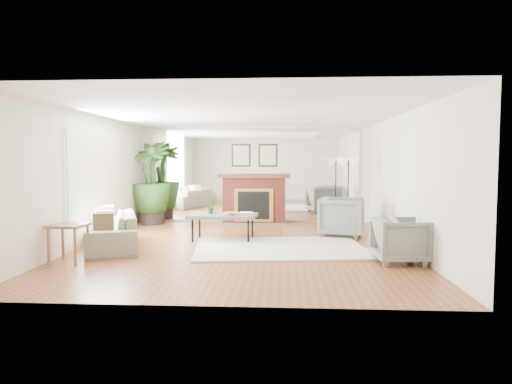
# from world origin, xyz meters

# --- Properties ---
(ground) EXTENTS (7.00, 7.00, 0.00)m
(ground) POSITION_xyz_m (0.00, 0.00, 0.00)
(ground) COLOR brown
(ground) RESTS_ON ground
(wall_left) EXTENTS (0.02, 7.00, 2.50)m
(wall_left) POSITION_xyz_m (-2.99, 0.00, 1.25)
(wall_left) COLOR white
(wall_left) RESTS_ON ground
(wall_right) EXTENTS (0.02, 7.00, 2.50)m
(wall_right) POSITION_xyz_m (2.99, 0.00, 1.25)
(wall_right) COLOR white
(wall_right) RESTS_ON ground
(wall_back) EXTENTS (6.00, 0.02, 2.50)m
(wall_back) POSITION_xyz_m (0.00, 3.49, 1.25)
(wall_back) COLOR white
(wall_back) RESTS_ON ground
(mirror_panel) EXTENTS (5.40, 0.04, 2.40)m
(mirror_panel) POSITION_xyz_m (0.00, 3.47, 1.25)
(mirror_panel) COLOR silver
(mirror_panel) RESTS_ON wall_back
(window_panel) EXTENTS (0.04, 2.40, 1.50)m
(window_panel) POSITION_xyz_m (-2.96, 0.40, 1.35)
(window_panel) COLOR #B2E09E
(window_panel) RESTS_ON wall_left
(fireplace) EXTENTS (1.85, 0.83, 2.05)m
(fireplace) POSITION_xyz_m (0.00, 3.26, 0.66)
(fireplace) COLOR maroon
(fireplace) RESTS_ON ground
(area_rug) EXTENTS (3.30, 2.52, 0.03)m
(area_rug) POSITION_xyz_m (0.70, -0.15, 0.02)
(area_rug) COLOR silver
(area_rug) RESTS_ON ground
(coffee_table) EXTENTS (1.40, 0.88, 0.54)m
(coffee_table) POSITION_xyz_m (-0.47, 0.66, 0.49)
(coffee_table) COLOR #6A5F54
(coffee_table) RESTS_ON ground
(sofa) EXTENTS (1.58, 2.35, 0.64)m
(sofa) POSITION_xyz_m (-2.45, -0.19, 0.32)
(sofa) COLOR gray
(sofa) RESTS_ON ground
(armchair_back) EXTENTS (1.10, 1.08, 0.84)m
(armchair_back) POSITION_xyz_m (2.00, 1.30, 0.42)
(armchair_back) COLOR slate
(armchair_back) RESTS_ON ground
(armchair_front) EXTENTS (0.84, 0.82, 0.72)m
(armchair_front) POSITION_xyz_m (2.60, -1.16, 0.36)
(armchair_front) COLOR slate
(armchair_front) RESTS_ON ground
(side_table) EXTENTS (0.56, 0.56, 0.61)m
(side_table) POSITION_xyz_m (-2.65, -1.47, 0.52)
(side_table) COLOR brown
(side_table) RESTS_ON ground
(potted_ficus) EXTENTS (1.22, 1.22, 2.10)m
(potted_ficus) POSITION_xyz_m (-2.60, 2.95, 1.12)
(potted_ficus) COLOR black
(potted_ficus) RESTS_ON ground
(floor_lamp) EXTENTS (0.55, 0.30, 1.68)m
(floor_lamp) POSITION_xyz_m (2.25, 2.19, 1.43)
(floor_lamp) COLOR black
(floor_lamp) RESTS_ON ground
(tabletop_plant) EXTENTS (0.28, 0.25, 0.27)m
(tabletop_plant) POSITION_xyz_m (-0.73, 0.77, 0.67)
(tabletop_plant) COLOR #386826
(tabletop_plant) RESTS_ON coffee_table
(fruit_bowl) EXTENTS (0.25, 0.25, 0.06)m
(fruit_bowl) POSITION_xyz_m (-0.30, 0.49, 0.57)
(fruit_bowl) COLOR brown
(fruit_bowl) RESTS_ON coffee_table
(book) EXTENTS (0.31, 0.37, 0.02)m
(book) POSITION_xyz_m (-0.10, 0.76, 0.55)
(book) COLOR brown
(book) RESTS_ON coffee_table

